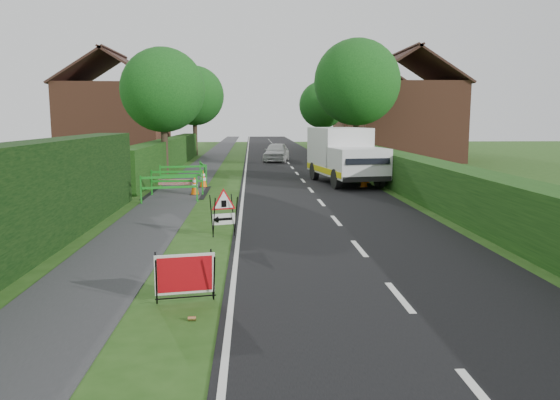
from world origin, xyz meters
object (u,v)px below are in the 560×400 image
works_van (344,154)px  hatchback_car (277,152)px  triangle_sign (222,209)px  red_rect_sign (185,275)px

works_van → hatchback_car: (-2.54, 13.27, -0.70)m
works_van → triangle_sign: bearing=-122.7°
red_rect_sign → works_van: (5.42, 16.47, 0.90)m
triangle_sign → red_rect_sign: bearing=-112.2°
triangle_sign → works_van: 12.56m
red_rect_sign → triangle_sign: (0.36, 4.99, 0.27)m
works_van → hatchback_car: size_ratio=1.51×
red_rect_sign → hatchback_car: hatchback_car is taller
works_van → hatchback_car: 13.53m
triangle_sign → works_van: (5.06, 11.48, 0.63)m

